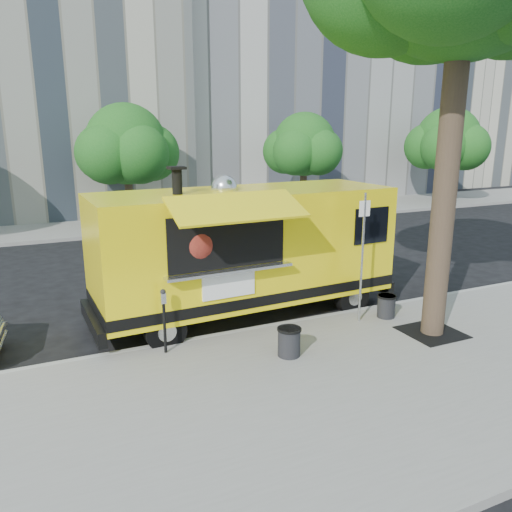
{
  "coord_description": "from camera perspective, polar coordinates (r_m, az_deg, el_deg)",
  "views": [
    {
      "loc": [
        -5.18,
        -10.51,
        4.51
      ],
      "look_at": [
        -0.39,
        0.0,
        1.56
      ],
      "focal_mm": 35.0,
      "sensor_mm": 36.0,
      "label": 1
    }
  ],
  "objects": [
    {
      "name": "ground",
      "position": [
        12.55,
        1.63,
        -6.74
      ],
      "size": [
        120.0,
        120.0,
        0.0
      ],
      "primitive_type": "plane",
      "color": "black",
      "rests_on": "ground"
    },
    {
      "name": "parking_meter",
      "position": [
        10.05,
        -10.47,
        -6.48
      ],
      "size": [
        0.11,
        0.11,
        1.33
      ],
      "color": "black",
      "rests_on": "sidewalk"
    },
    {
      "name": "far_tree_d",
      "position": [
        32.73,
        21.08,
        12.32
      ],
      "size": [
        3.78,
        3.78,
        5.64
      ],
      "color": "#33261C",
      "rests_on": "far_sidewalk"
    },
    {
      "name": "curb",
      "position": [
        11.76,
        3.64,
        -7.87
      ],
      "size": [
        60.0,
        0.14,
        0.16
      ],
      "primitive_type": "cube",
      "color": "#999993",
      "rests_on": "ground"
    },
    {
      "name": "far_sidewalk",
      "position": [
        24.96,
        -12.17,
        3.77
      ],
      "size": [
        60.0,
        5.0,
        0.15
      ],
      "primitive_type": "cube",
      "color": "gray",
      "rests_on": "ground"
    },
    {
      "name": "tree_well",
      "position": [
        11.79,
        19.44,
        -8.22
      ],
      "size": [
        1.2,
        1.2,
        0.02
      ],
      "primitive_type": "cube",
      "color": "black",
      "rests_on": "sidewalk"
    },
    {
      "name": "trash_bin_left",
      "position": [
        9.98,
        3.8,
        -9.66
      ],
      "size": [
        0.48,
        0.48,
        0.58
      ],
      "color": "black",
      "rests_on": "sidewalk"
    },
    {
      "name": "trash_bin_right",
      "position": [
        12.3,
        14.67,
        -5.49
      ],
      "size": [
        0.45,
        0.45,
        0.54
      ],
      "color": "black",
      "rests_on": "sidewalk"
    },
    {
      "name": "far_tree_b",
      "position": [
        23.59,
        -14.64,
        12.24
      ],
      "size": [
        3.6,
        3.6,
        5.5
      ],
      "color": "#33261C",
      "rests_on": "far_sidewalk"
    },
    {
      "name": "food_truck",
      "position": [
        11.94,
        -1.3,
        0.9
      ],
      "size": [
        7.55,
        3.69,
        3.7
      ],
      "rotation": [
        0.0,
        0.0,
        0.04
      ],
      "color": "yellow",
      "rests_on": "ground"
    },
    {
      "name": "sidewalk",
      "position": [
        9.43,
        12.73,
        -14.13
      ],
      "size": [
        60.0,
        6.0,
        0.15
      ],
      "primitive_type": "cube",
      "color": "gray",
      "rests_on": "ground"
    },
    {
      "name": "far_tree_c",
      "position": [
        26.44,
        5.53,
        12.55
      ],
      "size": [
        3.24,
        3.24,
        5.21
      ],
      "color": "#33261C",
      "rests_on": "far_sidewalk"
    },
    {
      "name": "building_right",
      "position": [
        49.4,
        22.04,
        17.39
      ],
      "size": [
        16.0,
        12.0,
        16.0
      ],
      "primitive_type": "cube",
      "color": "beige",
      "rests_on": "ground"
    },
    {
      "name": "building_mid",
      "position": [
        38.05,
        2.82,
        22.61
      ],
      "size": [
        20.0,
        14.0,
        20.0
      ],
      "primitive_type": "cube",
      "color": "#B0ABA5",
      "rests_on": "ground"
    },
    {
      "name": "sign_post",
      "position": [
        11.51,
        12.07,
        0.64
      ],
      "size": [
        0.28,
        0.06,
        3.0
      ],
      "color": "silver",
      "rests_on": "sidewalk"
    }
  ]
}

